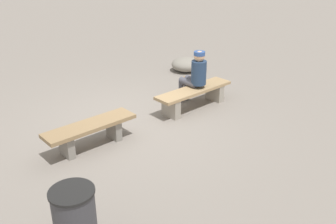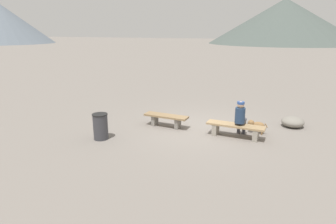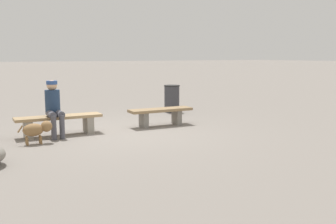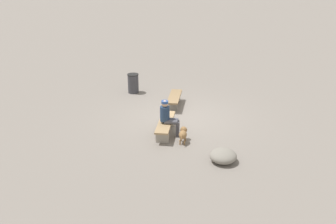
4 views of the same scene
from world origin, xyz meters
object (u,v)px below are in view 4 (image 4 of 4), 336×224
(dog, at_px, (183,133))
(boulder, at_px, (223,156))
(seated_person, at_px, (168,115))
(bench_left, at_px, (175,99))
(bench_right, at_px, (165,125))
(trash_bin, at_px, (133,83))

(dog, bearing_deg, boulder, -130.10)
(seated_person, bearing_deg, dog, 50.28)
(bench_left, distance_m, bench_right, 2.52)
(trash_bin, relative_size, boulder, 1.06)
(seated_person, height_order, dog, seated_person)
(boulder, bearing_deg, trash_bin, -147.98)
(dog, bearing_deg, seated_person, 51.44)
(dog, relative_size, trash_bin, 0.80)
(bench_right, height_order, seated_person, seated_person)
(trash_bin, bearing_deg, boulder, 32.02)
(trash_bin, bearing_deg, seated_person, 24.24)
(boulder, bearing_deg, dog, -133.72)
(bench_right, distance_m, boulder, 2.58)
(bench_right, height_order, trash_bin, trash_bin)
(bench_left, relative_size, bench_right, 0.87)
(bench_left, relative_size, dog, 2.44)
(bench_left, distance_m, boulder, 4.63)
(seated_person, height_order, boulder, seated_person)
(dog, xyz_separation_m, boulder, (1.17, 1.23, -0.11))
(bench_left, xyz_separation_m, seated_person, (2.64, -0.05, 0.39))
(seated_person, relative_size, dog, 1.82)
(bench_left, height_order, bench_right, bench_left)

